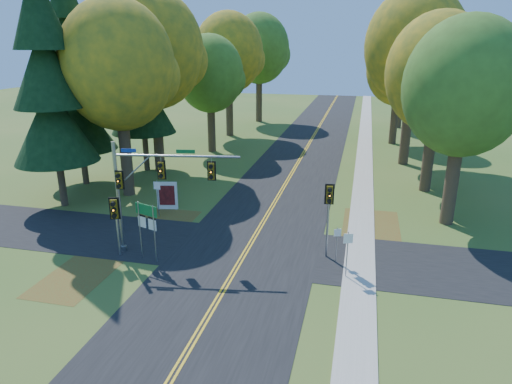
% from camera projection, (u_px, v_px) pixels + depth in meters
% --- Properties ---
extents(ground, '(160.00, 160.00, 0.00)m').
position_uv_depth(ground, '(238.00, 265.00, 23.87)').
color(ground, '#33571E').
rests_on(ground, ground).
extents(road_main, '(8.00, 160.00, 0.02)m').
position_uv_depth(road_main, '(238.00, 265.00, 23.87)').
color(road_main, black).
rests_on(road_main, ground).
extents(road_cross, '(60.00, 6.00, 0.02)m').
position_uv_depth(road_cross, '(247.00, 249.00, 25.71)').
color(road_cross, black).
rests_on(road_cross, ground).
extents(centerline_left, '(0.10, 160.00, 0.01)m').
position_uv_depth(centerline_left, '(236.00, 264.00, 23.88)').
color(centerline_left, gold).
rests_on(centerline_left, road_main).
extents(centerline_right, '(0.10, 160.00, 0.01)m').
position_uv_depth(centerline_right, '(240.00, 265.00, 23.84)').
color(centerline_right, gold).
rests_on(centerline_right, road_main).
extents(sidewalk_east, '(1.60, 160.00, 0.06)m').
position_uv_depth(sidewalk_east, '(359.00, 278.00, 22.50)').
color(sidewalk_east, '#9E998E').
rests_on(sidewalk_east, ground).
extents(leaf_patch_w_near, '(4.00, 6.00, 0.00)m').
position_uv_depth(leaf_patch_w_near, '(156.00, 225.00, 28.98)').
color(leaf_patch_w_near, brown).
rests_on(leaf_patch_w_near, ground).
extents(leaf_patch_e, '(3.50, 8.00, 0.00)m').
position_uv_depth(leaf_patch_e, '(371.00, 232.00, 27.92)').
color(leaf_patch_e, brown).
rests_on(leaf_patch_e, ground).
extents(leaf_patch_w_far, '(3.00, 5.00, 0.00)m').
position_uv_depth(leaf_patch_w_far, '(77.00, 276.00, 22.74)').
color(leaf_patch_w_far, brown).
rests_on(leaf_patch_w_far, ground).
extents(tree_w_a, '(8.00, 8.00, 14.15)m').
position_uv_depth(tree_w_a, '(119.00, 66.00, 31.97)').
color(tree_w_a, '#38281C').
rests_on(tree_w_a, ground).
extents(tree_e_a, '(7.20, 7.20, 12.73)m').
position_uv_depth(tree_e_a, '(466.00, 88.00, 26.75)').
color(tree_e_a, '#38281C').
rests_on(tree_e_a, ground).
extents(tree_w_b, '(8.60, 8.60, 15.38)m').
position_uv_depth(tree_w_b, '(154.00, 51.00, 38.20)').
color(tree_w_b, '#38281C').
rests_on(tree_w_b, ground).
extents(tree_e_b, '(7.60, 7.60, 13.33)m').
position_uv_depth(tree_e_b, '(439.00, 74.00, 33.05)').
color(tree_e_b, '#38281C').
rests_on(tree_e_b, ground).
extents(tree_w_c, '(6.80, 6.80, 11.91)m').
position_uv_depth(tree_w_c, '(211.00, 74.00, 46.04)').
color(tree_w_c, '#38281C').
rests_on(tree_w_c, ground).
extents(tree_e_c, '(8.80, 8.80, 15.79)m').
position_uv_depth(tree_e_c, '(416.00, 47.00, 40.22)').
color(tree_e_c, '#38281C').
rests_on(tree_e_c, ground).
extents(tree_w_d, '(8.20, 8.20, 14.56)m').
position_uv_depth(tree_w_d, '(229.00, 53.00, 53.64)').
color(tree_w_d, '#38281C').
rests_on(tree_w_d, ground).
extents(tree_e_d, '(7.00, 7.00, 12.32)m').
position_uv_depth(tree_e_d, '(400.00, 69.00, 49.60)').
color(tree_e_d, '#38281C').
rests_on(tree_e_d, ground).
extents(tree_w_e, '(8.40, 8.40, 14.97)m').
position_uv_depth(tree_w_e, '(260.00, 49.00, 63.35)').
color(tree_w_e, '#38281C').
rests_on(tree_w_e, ground).
extents(tree_e_e, '(7.80, 7.80, 13.74)m').
position_uv_depth(tree_e_e, '(405.00, 57.00, 58.92)').
color(tree_e_e, '#38281C').
rests_on(tree_e_e, ground).
extents(pine_a, '(5.60, 5.60, 19.48)m').
position_uv_depth(pine_a, '(46.00, 73.00, 29.68)').
color(pine_a, '#38281C').
rests_on(pine_a, ground).
extents(pine_b, '(5.60, 5.60, 17.31)m').
position_uv_depth(pine_b, '(74.00, 82.00, 34.95)').
color(pine_b, '#38281C').
rests_on(pine_b, ground).
extents(pine_c, '(5.60, 5.60, 20.56)m').
position_uv_depth(pine_c, '(139.00, 59.00, 38.43)').
color(pine_c, '#38281C').
rests_on(pine_c, ground).
extents(traffic_mast, '(6.77, 1.48, 6.20)m').
position_uv_depth(traffic_mast, '(148.00, 183.00, 24.16)').
color(traffic_mast, gray).
rests_on(traffic_mast, ground).
extents(east_signal_pole, '(0.49, 0.56, 4.20)m').
position_uv_depth(east_signal_pole, '(329.00, 202.00, 23.66)').
color(east_signal_pole, gray).
rests_on(east_signal_pole, ground).
extents(ped_signal_pole, '(0.52, 0.62, 3.42)m').
position_uv_depth(ped_signal_pole, '(115.00, 213.00, 24.01)').
color(ped_signal_pole, '#999DA2').
rests_on(ped_signal_pole, ground).
extents(route_sign_cluster, '(1.43, 0.54, 3.21)m').
position_uv_depth(route_sign_cluster, '(147.00, 220.00, 23.78)').
color(route_sign_cluster, gray).
rests_on(route_sign_cluster, ground).
extents(info_kiosk, '(1.42, 0.48, 1.95)m').
position_uv_depth(info_kiosk, '(167.00, 196.00, 31.55)').
color(info_kiosk, silver).
rests_on(info_kiosk, ground).
extents(reg_sign_e_north, '(0.36, 0.18, 1.99)m').
position_uv_depth(reg_sign_e_north, '(337.00, 239.00, 23.73)').
color(reg_sign_e_north, gray).
rests_on(reg_sign_e_north, ground).
extents(reg_sign_e_south, '(0.45, 0.19, 2.44)m').
position_uv_depth(reg_sign_e_south, '(348.00, 247.00, 22.12)').
color(reg_sign_e_south, gray).
rests_on(reg_sign_e_south, ground).
extents(reg_sign_w, '(0.47, 0.09, 2.48)m').
position_uv_depth(reg_sign_w, '(157.00, 192.00, 30.01)').
color(reg_sign_w, gray).
rests_on(reg_sign_w, ground).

